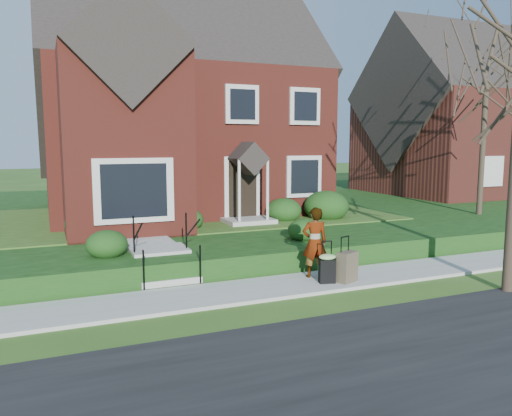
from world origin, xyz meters
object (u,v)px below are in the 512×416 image
front_steps (163,260)px  woman (315,242)px  suitcase_black (327,267)px  suitcase_olive (347,267)px

front_steps → woman: bearing=-24.5°
front_steps → suitcase_black: (3.37, -2.11, -0.01)m
suitcase_black → front_steps: bearing=162.6°
woman → suitcase_black: (0.01, -0.58, -0.47)m
front_steps → suitcase_olive: (3.86, -2.21, -0.03)m
front_steps → suitcase_black: bearing=-32.0°
suitcase_black → suitcase_olive: (0.49, -0.10, -0.02)m
woman → suitcase_olive: bearing=138.1°
woman → suitcase_black: size_ratio=1.73×
woman → front_steps: bearing=-12.7°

